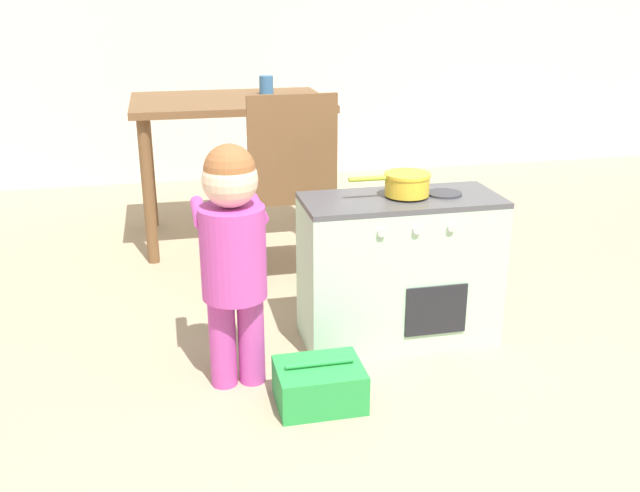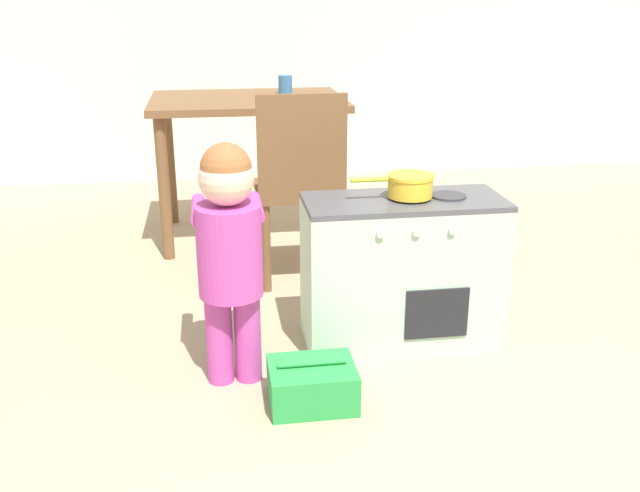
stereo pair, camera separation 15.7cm
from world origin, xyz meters
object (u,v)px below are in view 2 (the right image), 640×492
toy_basket (312,384)px  dining_chair_near (299,184)px  child_figure (229,240)px  play_kitchen (402,271)px  cup_on_table (285,85)px  toy_pot (410,184)px  dining_table (248,121)px

toy_basket → dining_chair_near: 1.09m
child_figure → toy_basket: (0.24, -0.19, -0.43)m
play_kitchen → cup_on_table: cup_on_table is taller
toy_pot → dining_table: (-0.49, 1.30, 0.01)m
toy_pot → toy_basket: toy_pot is taller
play_kitchen → toy_basket: (-0.39, -0.39, -0.21)m
toy_pot → play_kitchen: bearing=-178.1°
play_kitchen → dining_table: 1.43m
dining_chair_near → toy_pot: bearing=-63.0°
play_kitchen → toy_pot: (0.01, 0.00, 0.33)m
play_kitchen → dining_chair_near: size_ratio=0.83×
play_kitchen → cup_on_table: size_ratio=7.47×
toy_pot → child_figure: bearing=-162.6°
child_figure → toy_basket: child_figure is taller
toy_pot → dining_chair_near: 0.71m
toy_basket → cup_on_table: cup_on_table is taller
toy_pot → child_figure: (-0.64, -0.20, -0.11)m
play_kitchen → dining_chair_near: (-0.30, 0.62, 0.18)m
dining_table → toy_basket: bearing=-87.0°
child_figure → dining_chair_near: 0.88m
child_figure → play_kitchen: bearing=17.8°
toy_pot → child_figure: size_ratio=0.36×
play_kitchen → dining_chair_near: 0.71m
play_kitchen → dining_chair_near: dining_chair_near is taller
dining_table → dining_chair_near: size_ratio=1.13×
toy_basket → dining_chair_near: bearing=84.9°
child_figure → dining_chair_near: size_ratio=0.95×
toy_pot → dining_chair_near: size_ratio=0.35×
play_kitchen → dining_table: dining_table is taller
toy_basket → cup_on_table: (0.12, 1.80, 0.71)m
toy_basket → dining_chair_near: dining_chair_near is taller
dining_table → cup_on_table: (0.21, 0.11, 0.16)m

